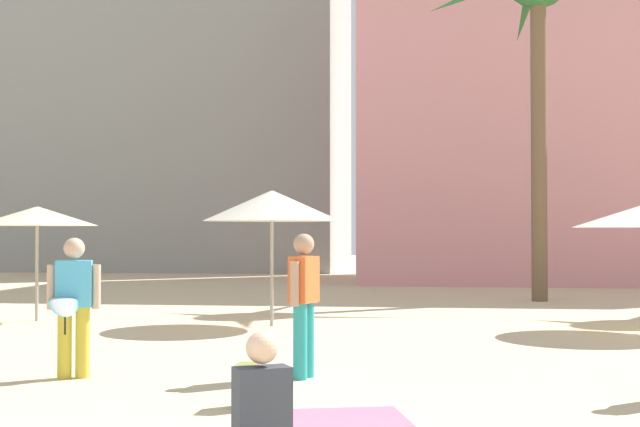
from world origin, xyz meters
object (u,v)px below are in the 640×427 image
cafe_umbrella_2 (272,206)px  beach_towel (321,419)px  backpack (248,387)px  palm_tree_far_left (538,4)px  person_mid_center (269,421)px  person_mid_right (304,299)px  person_near_left (70,301)px  cafe_umbrella_0 (37,216)px

cafe_umbrella_2 → beach_towel: 8.21m
backpack → beach_towel: bearing=-27.7°
palm_tree_far_left → beach_towel: 16.30m
beach_towel → backpack: backpack is taller
backpack → person_mid_center: bearing=-72.0°
backpack → person_mid_right: 1.93m
palm_tree_far_left → person_near_left: size_ratio=3.31×
person_near_left → backpack: bearing=-137.8°
cafe_umbrella_2 → beach_towel: cafe_umbrella_2 is taller
cafe_umbrella_0 → backpack: 9.62m
beach_towel → person_mid_right: 2.42m
cafe_umbrella_2 → person_mid_center: size_ratio=2.47×
palm_tree_far_left → person_near_left: 15.43m
person_mid_center → backpack: bearing=166.8°
backpack → person_mid_center: person_mid_center is taller
cafe_umbrella_0 → cafe_umbrella_2: (4.55, -0.34, 0.17)m
person_mid_center → person_near_left: person_near_left is taller
palm_tree_far_left → person_near_left: (-6.70, -12.36, -6.36)m
beach_towel → person_near_left: 3.68m
backpack → person_near_left: size_ratio=0.16×
person_mid_center → person_near_left: size_ratio=0.37×
cafe_umbrella_0 → person_mid_center: cafe_umbrella_0 is taller
palm_tree_far_left → cafe_umbrella_0: (-9.99, -6.10, -5.27)m
beach_towel → person_mid_center: size_ratio=1.52×
person_mid_right → beach_towel: bearing=118.3°
beach_towel → person_near_left: bearing=149.9°
cafe_umbrella_2 → beach_towel: size_ratio=1.62×
cafe_umbrella_0 → palm_tree_far_left: bearing=31.4°
person_mid_center → person_near_left: (-2.92, 3.45, 0.55)m
cafe_umbrella_2 → beach_towel: bearing=-76.7°
beach_towel → person_mid_center: 1.69m
palm_tree_far_left → cafe_umbrella_2: (-5.44, -6.44, -5.10)m
backpack → person_near_left: person_near_left is taller
cafe_umbrella_0 → person_mid_center: bearing=-57.4°
beach_towel → backpack: size_ratio=3.62×
person_near_left → palm_tree_far_left: bearing=-46.1°
beach_towel → person_mid_right: person_mid_right is taller
person_mid_right → person_mid_center: bearing=110.8°
person_mid_right → palm_tree_far_left: bearing=-92.5°
beach_towel → person_mid_center: person_mid_center is taller
cafe_umbrella_2 → person_mid_center: bearing=-80.0°
person_near_left → cafe_umbrella_2: bearing=-29.7°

